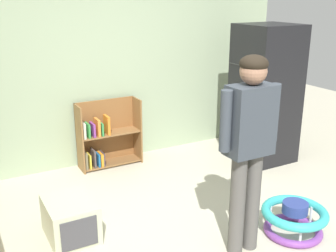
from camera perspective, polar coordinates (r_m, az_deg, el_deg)
The scene contains 7 objects.
ground_plane at distance 3.78m, azimuth 4.92°, elevation -16.44°, with size 12.00×12.00×0.00m, color beige.
back_wall at distance 5.27m, azimuth -8.93°, elevation 9.22°, with size 5.20×0.06×2.70m, color #99AC8A.
refrigerator at distance 5.46m, azimuth 13.39°, elevation 4.32°, with size 0.73×0.68×1.78m.
bookshelf at distance 5.31m, azimuth -8.81°, elevation -1.61°, with size 0.80×0.28×0.85m.
standing_person at distance 3.33m, azimuth 11.23°, elevation -1.68°, with size 0.57×0.22×1.70m.
baby_walker at distance 4.04m, azimuth 17.16°, elevation -12.22°, with size 0.60×0.60×0.32m.
pet_carrier at distance 3.91m, azimuth -13.45°, elevation -12.52°, with size 0.42×0.55×0.36m.
Camera 1 is at (-1.77, -2.58, 2.13)m, focal length 43.71 mm.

